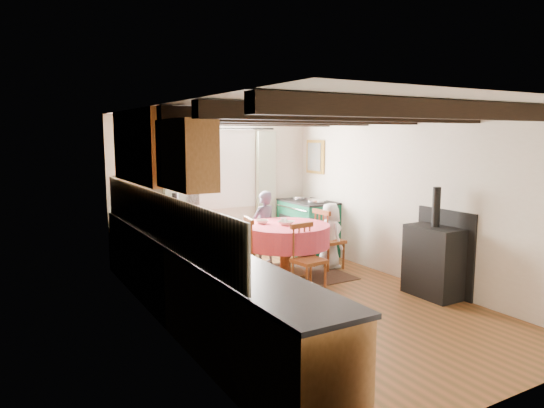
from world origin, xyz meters
TOP-DOWN VIEW (x-y plane):
  - floor at (0.00, 0.00)m, footprint 3.60×5.50m
  - ceiling at (0.00, 0.00)m, footprint 3.60×5.50m
  - wall_back at (0.00, 2.75)m, footprint 3.60×0.00m
  - wall_front at (0.00, -2.75)m, footprint 3.60×0.00m
  - wall_left at (-1.80, 0.00)m, footprint 0.00×5.50m
  - wall_right at (1.80, 0.00)m, footprint 0.00×5.50m
  - beam_a at (0.00, -2.00)m, footprint 3.60×0.16m
  - beam_b at (0.00, -1.00)m, footprint 3.60×0.16m
  - beam_c at (0.00, 0.00)m, footprint 3.60×0.16m
  - beam_d at (0.00, 1.00)m, footprint 3.60×0.16m
  - beam_e at (0.00, 2.00)m, footprint 3.60×0.16m
  - splash_left at (-1.78, 0.30)m, footprint 0.02×4.50m
  - splash_back at (-1.00, 2.73)m, footprint 1.40×0.02m
  - base_cabinet_left at (-1.50, 0.00)m, footprint 0.60×5.30m
  - base_cabinet_back at (-1.05, 2.45)m, footprint 1.30×0.60m
  - worktop_left at (-1.48, 0.00)m, footprint 0.64×5.30m
  - worktop_back at (-1.05, 2.43)m, footprint 1.30×0.64m
  - wall_cabinet_glass at (-1.63, 1.20)m, footprint 0.34×1.80m
  - wall_cabinet_solid at (-1.63, -0.30)m, footprint 0.34×0.90m
  - window_frame at (0.10, 2.73)m, footprint 1.34×0.03m
  - window_pane at (0.10, 2.74)m, footprint 1.20×0.01m
  - curtain_left at (-0.75, 2.65)m, footprint 0.35×0.10m
  - curtain_right at (0.95, 2.65)m, footprint 0.35×0.10m
  - curtain_rod at (0.10, 2.65)m, footprint 2.00×0.03m
  - wall_picture at (1.77, 2.30)m, footprint 0.04×0.50m
  - wall_plate at (1.05, 2.72)m, footprint 0.30×0.02m
  - rug at (0.38, 1.06)m, footprint 1.76×1.37m
  - dining_table at (0.38, 1.06)m, footprint 1.30×1.30m
  - chair_near at (0.29, 0.30)m, footprint 0.43×0.45m
  - chair_left at (-0.39, 1.09)m, footprint 0.49×0.48m
  - chair_right at (1.21, 1.10)m, footprint 0.45×0.44m
  - aga_range at (1.47, 2.06)m, footprint 0.68×1.05m
  - cast_iron_stove at (1.58, -0.66)m, footprint 0.43×0.72m
  - child_far at (0.45, 1.84)m, footprint 0.49×0.37m
  - child_right at (1.26, 1.14)m, footprint 0.37×0.53m
  - bowl_a at (0.38, 1.04)m, footprint 0.31×0.31m
  - bowl_b at (0.12, 1.30)m, footprint 0.23×0.23m
  - cup at (0.40, 1.14)m, footprint 0.13×0.13m
  - canister_tall at (-1.21, 2.44)m, footprint 0.13×0.13m
  - canister_wide at (-0.99, 2.53)m, footprint 0.17×0.17m
  - canister_slim at (-0.83, 2.40)m, footprint 0.10×0.10m

SIDE VIEW (x-z plane):
  - floor at x=0.00m, z-range 0.00..0.00m
  - rug at x=0.38m, z-range 0.00..0.01m
  - dining_table at x=0.38m, z-range 0.00..0.79m
  - base_cabinet_left at x=-1.50m, z-range 0.00..0.88m
  - base_cabinet_back at x=-1.05m, z-range 0.00..0.88m
  - chair_near at x=0.29m, z-range 0.00..0.92m
  - chair_left at x=-0.39m, z-range 0.00..0.94m
  - chair_right at x=1.21m, z-range 0.00..0.95m
  - aga_range at x=1.47m, z-range 0.00..0.97m
  - child_right at x=1.26m, z-range 0.00..1.04m
  - child_far at x=0.45m, z-range 0.00..1.20m
  - cast_iron_stove at x=1.58m, z-range 0.00..1.43m
  - bowl_a at x=0.38m, z-range 0.79..0.84m
  - bowl_b at x=0.12m, z-range 0.79..0.84m
  - cup at x=0.40m, z-range 0.79..0.87m
  - worktop_left at x=-1.48m, z-range 0.88..0.92m
  - worktop_back at x=-1.05m, z-range 0.88..0.92m
  - canister_wide at x=-0.99m, z-range 0.92..1.11m
  - canister_tall at x=-1.21m, z-range 0.92..1.14m
  - canister_slim at x=-0.83m, z-range 0.92..1.19m
  - curtain_left at x=-0.75m, z-range 0.05..2.15m
  - curtain_right at x=0.95m, z-range 0.05..2.15m
  - wall_back at x=0.00m, z-range 0.00..2.40m
  - wall_front at x=0.00m, z-range 0.00..2.40m
  - wall_left at x=-1.80m, z-range 0.00..2.40m
  - wall_right at x=1.80m, z-range 0.00..2.40m
  - splash_left at x=-1.78m, z-range 0.92..1.48m
  - splash_back at x=-1.00m, z-range 0.92..1.48m
  - window_frame at x=0.10m, z-range 0.83..2.37m
  - window_pane at x=0.10m, z-range 0.90..2.30m
  - wall_picture at x=1.77m, z-range 1.40..2.00m
  - wall_plate at x=1.05m, z-range 1.55..1.85m
  - wall_cabinet_solid at x=-1.63m, z-range 1.55..2.25m
  - wall_cabinet_glass at x=-1.63m, z-range 1.50..2.40m
  - curtain_rod at x=0.10m, z-range 2.19..2.22m
  - beam_a at x=0.00m, z-range 2.23..2.39m
  - beam_b at x=0.00m, z-range 2.23..2.39m
  - beam_c at x=0.00m, z-range 2.23..2.39m
  - beam_d at x=0.00m, z-range 2.23..2.39m
  - beam_e at x=0.00m, z-range 2.23..2.39m
  - ceiling at x=0.00m, z-range 2.40..2.40m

